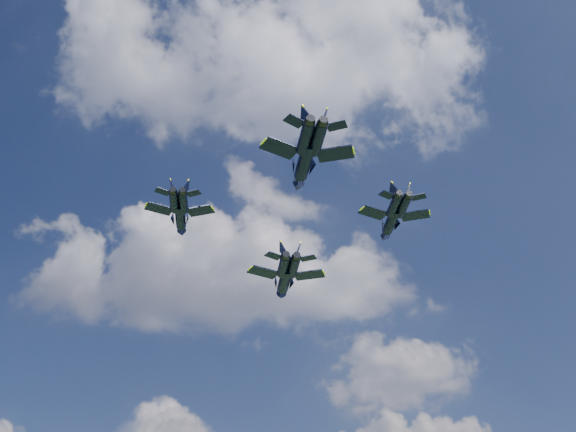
# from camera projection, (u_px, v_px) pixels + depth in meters

# --- Properties ---
(jet_lead) EXTENTS (14.04, 18.41, 4.35)m
(jet_lead) POSITION_uv_depth(u_px,v_px,m) (285.00, 281.00, 117.31)
(jet_lead) COLOR black
(jet_left) EXTENTS (10.86, 14.10, 3.35)m
(jet_left) POSITION_uv_depth(u_px,v_px,m) (180.00, 217.00, 101.16)
(jet_left) COLOR black
(jet_right) EXTENTS (11.90, 15.55, 3.68)m
(jet_right) POSITION_uv_depth(u_px,v_px,m) (391.00, 222.00, 106.28)
(jet_right) COLOR black
(jet_slot) EXTENTS (13.37, 17.68, 4.17)m
(jet_slot) POSITION_uv_depth(u_px,v_px,m) (304.00, 163.00, 91.75)
(jet_slot) COLOR black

